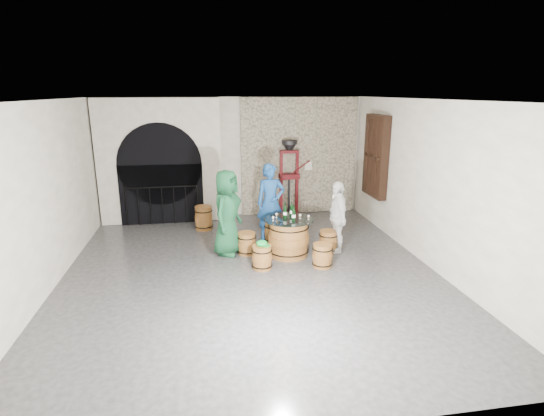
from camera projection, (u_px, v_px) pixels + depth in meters
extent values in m
plane|color=#29292B|center=(251.00, 273.00, 8.09)|extent=(8.00, 8.00, 0.00)
plane|color=beige|center=(233.00, 158.00, 11.46)|extent=(8.00, 0.00, 8.00)
plane|color=beige|center=(299.00, 290.00, 3.86)|extent=(8.00, 0.00, 8.00)
plane|color=beige|center=(43.00, 199.00, 7.11)|extent=(0.00, 8.00, 8.00)
plane|color=beige|center=(430.00, 184.00, 8.21)|extent=(0.00, 8.00, 8.00)
plane|color=beige|center=(249.00, 100.00, 7.23)|extent=(8.00, 8.00, 0.00)
cube|color=tan|center=(299.00, 156.00, 11.69)|extent=(3.20, 0.12, 3.18)
cube|color=beige|center=(161.00, 161.00, 10.93)|extent=(3.10, 0.50, 3.18)
cube|color=black|center=(162.00, 194.00, 10.90)|extent=(2.10, 0.03, 1.55)
cylinder|color=black|center=(160.00, 165.00, 10.69)|extent=(2.10, 0.03, 2.10)
cylinder|color=black|center=(161.00, 187.00, 10.78)|extent=(1.79, 0.04, 0.04)
cylinder|color=black|center=(126.00, 207.00, 10.77)|extent=(0.02, 0.02, 0.98)
cylinder|color=black|center=(139.00, 207.00, 10.82)|extent=(0.02, 0.02, 0.98)
cylinder|color=black|center=(151.00, 206.00, 10.87)|extent=(0.02, 0.02, 0.98)
cylinder|color=black|center=(162.00, 206.00, 10.91)|extent=(0.02, 0.02, 0.98)
cylinder|color=black|center=(174.00, 205.00, 10.96)|extent=(0.02, 0.02, 0.98)
cylinder|color=black|center=(186.00, 205.00, 11.01)|extent=(0.02, 0.02, 0.98)
cylinder|color=black|center=(198.00, 204.00, 11.05)|extent=(0.02, 0.02, 0.98)
cube|color=black|center=(376.00, 156.00, 10.42)|extent=(0.20, 1.10, 2.00)
cube|color=black|center=(374.00, 156.00, 10.41)|extent=(0.06, 0.88, 1.76)
cube|color=black|center=(375.00, 156.00, 10.42)|extent=(0.22, 0.92, 0.06)
cube|color=black|center=(380.00, 158.00, 10.14)|extent=(0.22, 0.06, 1.80)
cube|color=black|center=(375.00, 156.00, 10.42)|extent=(0.22, 0.06, 1.80)
cube|color=black|center=(371.00, 154.00, 10.69)|extent=(0.22, 0.06, 1.80)
cylinder|color=brown|center=(289.00, 238.00, 8.85)|extent=(0.80, 0.80, 0.76)
cylinder|color=brown|center=(289.00, 238.00, 8.85)|extent=(0.85, 0.85, 0.17)
torus|color=black|center=(288.00, 250.00, 8.92)|extent=(0.85, 0.85, 0.02)
torus|color=black|center=(289.00, 226.00, 8.78)|extent=(0.85, 0.85, 0.02)
cylinder|color=brown|center=(289.00, 220.00, 8.75)|extent=(0.81, 0.81, 0.02)
cylinder|color=black|center=(289.00, 219.00, 8.74)|extent=(1.04, 1.04, 0.01)
cylinder|color=brown|center=(247.00, 244.00, 8.97)|extent=(0.37, 0.37, 0.45)
cylinder|color=brown|center=(247.00, 244.00, 8.97)|extent=(0.39, 0.39, 0.10)
torus|color=black|center=(247.00, 251.00, 9.01)|extent=(0.41, 0.41, 0.02)
torus|color=black|center=(247.00, 237.00, 8.92)|extent=(0.41, 0.41, 0.02)
cylinder|color=brown|center=(247.00, 233.00, 8.90)|extent=(0.37, 0.37, 0.02)
cylinder|color=brown|center=(273.00, 232.00, 9.69)|extent=(0.37, 0.37, 0.45)
cylinder|color=brown|center=(273.00, 232.00, 9.69)|extent=(0.39, 0.39, 0.10)
torus|color=black|center=(273.00, 239.00, 9.73)|extent=(0.41, 0.41, 0.02)
torus|color=black|center=(273.00, 226.00, 9.64)|extent=(0.41, 0.41, 0.02)
cylinder|color=brown|center=(273.00, 222.00, 9.62)|extent=(0.37, 0.37, 0.02)
cylinder|color=brown|center=(328.00, 242.00, 9.09)|extent=(0.37, 0.37, 0.45)
cylinder|color=brown|center=(328.00, 242.00, 9.09)|extent=(0.39, 0.39, 0.10)
torus|color=black|center=(328.00, 248.00, 9.13)|extent=(0.41, 0.41, 0.02)
torus|color=black|center=(328.00, 235.00, 9.05)|extent=(0.41, 0.41, 0.02)
cylinder|color=brown|center=(329.00, 231.00, 9.03)|extent=(0.37, 0.37, 0.02)
cylinder|color=brown|center=(322.00, 256.00, 8.31)|extent=(0.37, 0.37, 0.45)
cylinder|color=brown|center=(322.00, 256.00, 8.31)|extent=(0.39, 0.39, 0.10)
torus|color=black|center=(322.00, 263.00, 8.35)|extent=(0.41, 0.41, 0.02)
torus|color=black|center=(323.00, 248.00, 8.27)|extent=(0.41, 0.41, 0.02)
cylinder|color=brown|center=(323.00, 245.00, 8.24)|extent=(0.37, 0.37, 0.02)
cylinder|color=brown|center=(262.00, 258.00, 8.22)|extent=(0.37, 0.37, 0.45)
cylinder|color=brown|center=(262.00, 258.00, 8.22)|extent=(0.39, 0.39, 0.10)
torus|color=black|center=(262.00, 265.00, 8.26)|extent=(0.41, 0.41, 0.02)
torus|color=black|center=(262.00, 250.00, 8.18)|extent=(0.41, 0.41, 0.02)
cylinder|color=brown|center=(262.00, 246.00, 8.15)|extent=(0.37, 0.37, 0.02)
ellipsoid|color=#0D9431|center=(262.00, 243.00, 8.14)|extent=(0.22, 0.22, 0.12)
cylinder|color=#0D9431|center=(266.00, 246.00, 8.14)|extent=(0.14, 0.14, 0.01)
imported|color=#124225|center=(227.00, 213.00, 8.82)|extent=(0.92, 1.05, 1.81)
imported|color=navy|center=(271.00, 203.00, 9.64)|extent=(0.68, 0.48, 1.79)
imported|color=silver|center=(337.00, 217.00, 8.98)|extent=(0.39, 0.91, 1.54)
cylinder|color=black|center=(285.00, 213.00, 8.78)|extent=(0.07, 0.07, 0.22)
cylinder|color=white|center=(285.00, 213.00, 8.78)|extent=(0.08, 0.08, 0.06)
cone|color=black|center=(285.00, 207.00, 8.74)|extent=(0.07, 0.07, 0.05)
cylinder|color=black|center=(285.00, 204.00, 8.73)|extent=(0.03, 0.03, 0.07)
cylinder|color=black|center=(294.00, 216.00, 8.59)|extent=(0.07, 0.07, 0.22)
cylinder|color=white|center=(294.00, 216.00, 8.59)|extent=(0.08, 0.08, 0.06)
cone|color=black|center=(294.00, 210.00, 8.56)|extent=(0.07, 0.07, 0.05)
cylinder|color=black|center=(294.00, 207.00, 8.54)|extent=(0.03, 0.03, 0.07)
cylinder|color=black|center=(292.00, 211.00, 8.88)|extent=(0.07, 0.07, 0.22)
cylinder|color=white|center=(292.00, 212.00, 8.88)|extent=(0.08, 0.08, 0.06)
cone|color=black|center=(292.00, 206.00, 8.85)|extent=(0.07, 0.07, 0.05)
cylinder|color=black|center=(292.00, 203.00, 8.83)|extent=(0.03, 0.03, 0.07)
cylinder|color=brown|center=(204.00, 218.00, 10.54)|extent=(0.41, 0.41, 0.58)
cylinder|color=brown|center=(204.00, 218.00, 10.54)|extent=(0.44, 0.44, 0.13)
torus|color=black|center=(204.00, 226.00, 10.59)|extent=(0.45, 0.45, 0.02)
torus|color=black|center=(203.00, 211.00, 10.49)|extent=(0.45, 0.45, 0.02)
cylinder|color=brown|center=(203.00, 207.00, 10.46)|extent=(0.42, 0.42, 0.02)
cube|color=#530D12|center=(289.00, 214.00, 11.75)|extent=(0.59, 0.48, 0.11)
cube|color=#530D12|center=(289.00, 176.00, 11.46)|extent=(0.53, 0.35, 0.13)
cube|color=#530D12|center=(289.00, 152.00, 11.28)|extent=(0.52, 0.15, 0.08)
cylinder|color=black|center=(289.00, 193.00, 11.58)|extent=(0.06, 0.06, 1.10)
cylinder|color=black|center=(289.00, 142.00, 11.22)|extent=(0.42, 0.42, 0.10)
cone|color=black|center=(289.00, 147.00, 11.25)|extent=(0.42, 0.42, 0.22)
cube|color=#530D12|center=(281.00, 183.00, 11.47)|extent=(0.08, 0.08, 1.76)
cube|color=#530D12|center=(297.00, 183.00, 11.55)|extent=(0.08, 0.08, 1.76)
cylinder|color=#530D12|center=(301.00, 167.00, 11.41)|extent=(0.47, 0.05, 0.34)
cube|color=silver|center=(308.00, 166.00, 11.72)|extent=(0.18, 0.10, 0.22)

